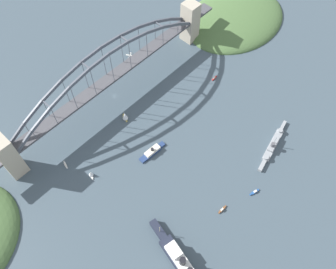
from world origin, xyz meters
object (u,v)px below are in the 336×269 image
Objects in this scene: small_boat_2 at (222,209)px; small_boat_3 at (255,192)px; small_boat_0 at (91,174)px; small_boat_4 at (125,116)px; seaplane_taxiing_near_bridge at (130,56)px; small_boat_5 at (66,165)px; ocean_liner at (184,267)px; naval_cruiser at (273,145)px; harbor_ferry_steamer at (152,151)px; harbor_arch_bridge at (111,79)px; small_boat_1 at (214,78)px.

small_boat_2 is 0.96× the size of small_boat_3.
small_boat_4 reaches higher than small_boat_0.
seaplane_taxiing_near_bridge is at bearing -100.96° from small_boat_3.
ocean_liner is at bearing 92.73° from small_boat_5.
seaplane_taxiing_near_bridge is 151.50m from small_boat_5.
naval_cruiser is 53.74m from small_boat_3.
ocean_liner is 60.96m from small_boat_2.
harbor_ferry_steamer is at bearing 142.80° from small_boat_5.
harbor_arch_bridge is 64.97m from seaplane_taxiing_near_bridge.
ocean_liner is at bearing -1.57° from small_boat_3.
small_boat_0 is at bearing 32.88° from seaplane_taxiing_near_bridge.
small_boat_5 is at bearing -37.20° from harbor_ferry_steamer.
small_boat_1 is at bearing 163.04° from small_boat_4.
small_boat_4 is (64.37, 60.21, 3.59)m from seaplane_taxiing_near_bridge.
harbor_ferry_steamer reaches higher than small_boat_1.
small_boat_2 is at bearing 86.36° from small_boat_4.
harbor_arch_bridge is 96.50m from small_boat_5.
small_boat_4 is at bearing 178.40° from small_boat_5.
harbor_arch_bridge is 40.45× the size of small_boat_0.
small_boat_3 is (-93.34, 2.56, -5.13)m from ocean_liner.
naval_cruiser is (-63.48, 159.90, -25.17)m from harbor_arch_bridge.
small_boat_1 is (-170.86, 8.09, -2.63)m from small_boat_0.
small_boat_5 is (75.54, -2.11, -4.50)m from small_boat_4.
naval_cruiser reaches higher than small_boat_1.
harbor_arch_bridge is 192.50m from ocean_liner.
small_boat_5 is at bearing -10.71° from small_boat_1.
small_boat_3 is (51.33, 15.82, -1.82)m from naval_cruiser.
ocean_liner is at bearing 56.68° from seaplane_taxiing_near_bridge.
harbor_ferry_steamer is at bearing 7.99° from small_boat_1.
naval_cruiser is at bearing 139.15° from small_boat_5.
small_boat_2 is at bearing 117.57° from small_boat_0.
seaplane_taxiing_near_bridge is at bearing -157.45° from small_boat_5.
harbor_ferry_steamer is (85.38, -80.81, -0.48)m from naval_cruiser.
small_boat_3 is at bearing 79.04° from seaplane_taxiing_near_bridge.
small_boat_4 is (-8.51, -133.72, 4.42)m from small_boat_2.
ocean_liner is 8.87× the size of small_boat_3.
naval_cruiser is at bearing 136.57° from harbor_ferry_steamer.
harbor_arch_bridge reaches higher than small_boat_4.
harbor_arch_bridge is 26.24× the size of small_boat_4.
naval_cruiser is 189.48m from seaplane_taxiing_near_bridge.
small_boat_3 is at bearing 93.96° from harbor_arch_bridge.
small_boat_3 is at bearing 17.13° from naval_cruiser.
small_boat_1 is at bearing -138.16° from small_boat_2.
small_boat_3 is at bearing 161.64° from small_boat_2.
small_boat_0 is at bearing 35.05° from harbor_arch_bridge.
naval_cruiser is at bearing 111.65° from harbor_arch_bridge.
naval_cruiser is 2.14× the size of harbor_ferry_steamer.
small_boat_5 is (100.21, -146.84, 0.05)m from small_boat_3.
seaplane_taxiing_near_bridge is at bearing -147.12° from small_boat_0.
harbor_arch_bridge is 168.20m from small_boat_2.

